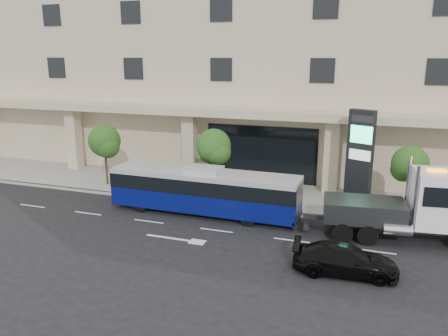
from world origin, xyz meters
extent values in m
plane|color=black|center=(0.00, 0.00, 0.00)|extent=(120.00, 120.00, 0.00)
cube|color=gray|center=(0.00, 5.00, 0.07)|extent=(120.00, 6.00, 0.15)
cube|color=gray|center=(0.00, 2.00, 0.07)|extent=(120.00, 0.30, 0.15)
cube|color=#C0AC90|center=(0.00, 15.50, 10.00)|extent=(60.00, 15.00, 20.00)
cube|color=#C0AC90|center=(0.00, 6.80, 5.20)|extent=(60.00, 2.80, 0.50)
cube|color=black|center=(0.00, 7.97, 2.15)|extent=(8.00, 0.12, 4.00)
cube|color=#C0AC90|center=(-15.00, 6.80, 2.60)|extent=(0.90, 0.90, 4.90)
cube|color=#C0AC90|center=(-5.00, 6.80, 2.60)|extent=(0.90, 0.90, 4.90)
cube|color=#C0AC90|center=(5.00, 6.80, 2.60)|extent=(0.90, 0.90, 4.90)
cylinder|color=#422B19|center=(-10.00, 3.60, 1.55)|extent=(0.14, 0.14, 2.80)
sphere|color=#154A19|center=(-10.00, 3.60, 3.27)|extent=(2.20, 2.20, 2.20)
sphere|color=#154A19|center=(-9.65, 3.40, 2.95)|extent=(1.65, 1.65, 1.65)
sphere|color=#154A19|center=(-10.30, 3.80, 2.87)|extent=(1.54, 1.54, 1.54)
cylinder|color=#422B19|center=(-2.00, 3.60, 1.62)|extent=(0.14, 0.14, 2.94)
sphere|color=#154A19|center=(-2.00, 3.60, 3.43)|extent=(2.20, 2.20, 2.20)
sphere|color=#154A19|center=(-1.65, 3.40, 3.09)|extent=(1.65, 1.65, 1.65)
sphere|color=#154A19|center=(-2.30, 3.80, 3.01)|extent=(1.54, 1.54, 1.54)
cylinder|color=#422B19|center=(9.50, 3.60, 1.51)|extent=(0.14, 0.14, 2.73)
sphere|color=#154A19|center=(9.50, 3.60, 3.19)|extent=(2.00, 2.00, 2.00)
sphere|color=#154A19|center=(9.85, 3.40, 2.88)|extent=(1.50, 1.50, 1.50)
sphere|color=#154A19|center=(9.20, 3.80, 2.80)|extent=(1.40, 1.40, 1.40)
cylinder|color=black|center=(-5.22, -0.25, 0.46)|extent=(0.92, 0.29, 0.92)
cylinder|color=black|center=(-5.19, 1.68, 0.46)|extent=(0.92, 0.29, 0.92)
cylinder|color=black|center=(1.40, -0.34, 0.46)|extent=(0.92, 0.29, 0.92)
cylinder|color=black|center=(1.42, 1.59, 0.46)|extent=(0.92, 0.29, 0.92)
cube|color=#070F5A|center=(-1.53, 0.66, 0.87)|extent=(11.05, 2.45, 1.10)
cube|color=black|center=(-1.53, 0.66, 1.84)|extent=(11.05, 2.49, 0.83)
cube|color=#B5BABE|center=(-1.53, 0.66, 2.39)|extent=(11.05, 2.45, 0.28)
cube|color=#B5BABE|center=(-1.53, 0.66, 2.66)|extent=(2.04, 1.50, 0.28)
cube|color=#2D3033|center=(-6.99, 0.74, 0.41)|extent=(0.17, 2.30, 0.28)
cube|color=#2D3033|center=(3.93, 0.59, 0.41)|extent=(0.17, 2.30, 0.28)
cube|color=#2D3033|center=(9.28, 0.34, 0.74)|extent=(7.96, 1.79, 0.37)
cube|color=white|center=(10.43, 0.47, 2.28)|extent=(2.10, 2.52, 2.70)
cylinder|color=silver|center=(9.53, -0.66, 2.51)|extent=(0.18, 0.18, 3.16)
cylinder|color=silver|center=(9.30, 1.37, 2.51)|extent=(0.18, 0.18, 3.16)
cube|color=#2D3033|center=(7.29, 0.12, 1.44)|extent=(4.13, 2.65, 1.02)
cube|color=#2D3033|center=(5.07, -0.12, 0.88)|extent=(1.51, 0.42, 0.20)
cube|color=#2D3033|center=(4.51, -0.18, 0.51)|extent=(0.41, 1.69, 0.17)
cube|color=orange|center=(10.43, 0.47, 3.68)|extent=(0.87, 0.42, 0.13)
cylinder|color=black|center=(7.58, -0.83, 0.51)|extent=(1.05, 0.41, 1.02)
cylinder|color=black|center=(7.37, 1.11, 0.51)|extent=(1.05, 0.41, 1.02)
cylinder|color=black|center=(6.38, -0.96, 0.51)|extent=(1.05, 0.41, 1.02)
cylinder|color=black|center=(6.16, 0.98, 0.51)|extent=(1.05, 0.41, 1.02)
imported|color=black|center=(6.71, -4.16, 0.63)|extent=(4.48, 2.11, 1.26)
cube|color=black|center=(6.82, 3.92, 3.09)|extent=(1.54, 1.04, 5.88)
cube|color=#24DB86|center=(6.82, 3.64, 4.65)|extent=(1.19, 0.56, 0.98)
cube|color=silver|center=(6.82, 3.64, 3.48)|extent=(1.19, 0.56, 0.59)
cube|color=#262628|center=(6.82, 3.64, 5.54)|extent=(1.19, 0.56, 0.39)
camera|label=1|loc=(7.29, -21.70, 8.96)|focal=35.00mm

